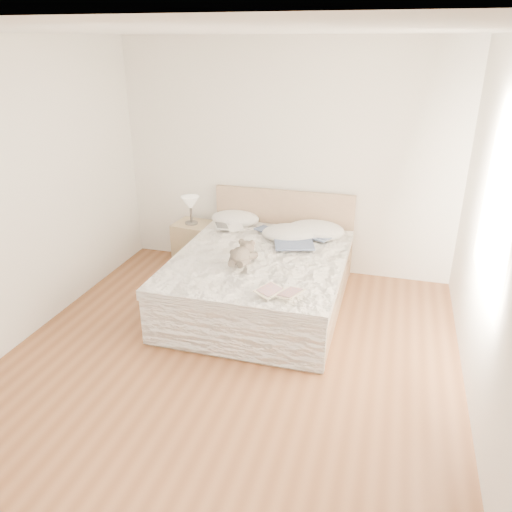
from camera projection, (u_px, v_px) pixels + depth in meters
name	position (u px, v px, depth m)	size (l,w,h in m)	color
floor	(226.00, 366.00, 4.39)	(4.00, 4.50, 0.00)	brown
ceiling	(216.00, 31.00, 3.32)	(4.00, 4.50, 0.00)	white
wall_back	(286.00, 160.00, 5.84)	(4.00, 0.02, 2.70)	white
wall_front	(21.00, 414.00, 1.87)	(4.00, 0.02, 2.70)	white
wall_left	(6.00, 201.00, 4.36)	(0.02, 4.50, 2.70)	white
wall_right	(502.00, 249.00, 3.35)	(0.02, 4.50, 2.70)	white
window	(496.00, 221.00, 3.58)	(0.02, 1.30, 1.10)	white
bed	(262.00, 278.00, 5.32)	(1.72, 2.14, 1.00)	tan
nightstand	(195.00, 244.00, 6.28)	(0.45, 0.40, 0.56)	tan
table_lamp	(190.00, 204.00, 6.05)	(0.29, 0.29, 0.35)	#514D47
pillow_left	(235.00, 218.00, 6.09)	(0.59, 0.41, 0.18)	white
pillow_middle	(290.00, 233.00, 5.62)	(0.63, 0.44, 0.19)	silver
pillow_right	(315.00, 230.00, 5.71)	(0.67, 0.47, 0.20)	silver
blouse	(293.00, 239.00, 5.48)	(0.65, 0.70, 0.03)	#384667
photo_book	(229.00, 227.00, 5.83)	(0.35, 0.24, 0.03)	white
childrens_book	(280.00, 293.00, 4.32)	(0.37, 0.25, 0.02)	beige
teddy_bear	(240.00, 262.00, 4.87)	(0.25, 0.36, 0.19)	brown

